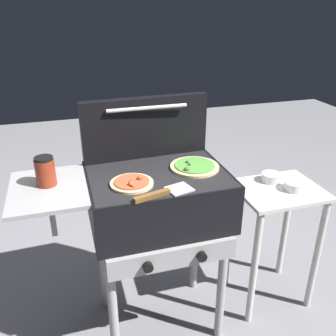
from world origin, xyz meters
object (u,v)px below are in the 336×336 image
Objects in this scene: grill at (155,202)px; spatula at (164,193)px; pizza_pepperoni at (132,183)px; sauce_jar at (45,171)px; topping_bowl_far at (294,186)px; topping_bowl_near at (271,178)px; pizza_veggie at (194,166)px; prep_table at (275,221)px.

grill is 0.25m from spatula.
pizza_pepperoni is 0.70× the size of spatula.
sauce_jar is at bearing 163.01° from pizza_pepperoni.
topping_bowl_near is at bearing 117.06° from topping_bowl_far.
spatula is at bearing -48.69° from pizza_pepperoni.
grill is 5.17× the size of pizza_pepperoni.
pizza_veggie reaches higher than grill.
prep_table is (0.48, -0.00, -0.39)m from pizza_veggie.
grill is at bearing 85.68° from spatula.
sauce_jar reaches higher than topping_bowl_near.
topping_bowl_far is (1.21, -0.06, -0.22)m from sauce_jar.
topping_bowl_far is at bearing -2.18° from grill.
topping_bowl_far is at bearing -26.35° from prep_table.
sauce_jar is 0.51m from spatula.
prep_table is (0.79, 0.08, -0.39)m from pizza_pepperoni.
pizza_pepperoni reaches higher than topping_bowl_far.
spatula is 0.82m from prep_table.
grill is at bearing 177.82° from topping_bowl_far.
pizza_pepperoni is at bearing -168.05° from topping_bowl_near.
spatula reaches higher than grill.
pizza_pepperoni is at bearing -165.13° from pizza_veggie.
topping_bowl_near is at bearing 10.01° from pizza_veggie.
pizza_pepperoni is 1.74× the size of topping_bowl_near.
pizza_veggie reaches higher than topping_bowl_near.
pizza_pepperoni reaches higher than topping_bowl_near.
spatula is at bearing -26.58° from sauce_jar.
pizza_pepperoni is 1.69× the size of topping_bowl_far.
topping_bowl_near is (0.69, 0.29, -0.17)m from spatula.
sauce_jar is at bearing 153.42° from spatula.
topping_bowl_far is (0.74, -0.03, -0.01)m from grill.
grill is 0.68m from topping_bowl_near.
pizza_veggie is 0.57m from topping_bowl_far.
pizza_veggie is 0.66m from sauce_jar.
pizza_veggie is 1.80× the size of sauce_jar.
topping_bowl_far is at bearing 3.09° from pizza_pepperoni.
sauce_jar is 0.48× the size of spatula.
pizza_pepperoni reaches higher than prep_table.
grill reaches higher than prep_table.
sauce_jar is 1.23m from prep_table.
sauce_jar is at bearing -176.86° from topping_bowl_near.
pizza_pepperoni reaches higher than grill.
pizza_veggie is 0.32× the size of prep_table.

